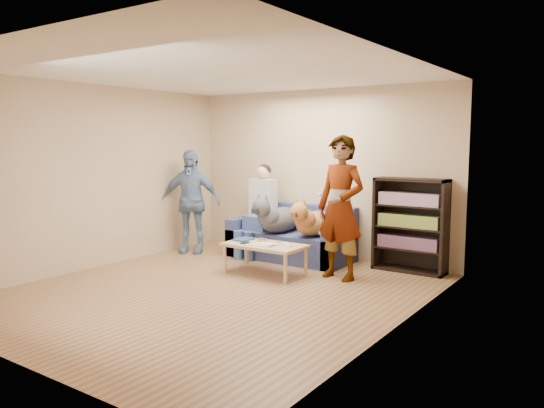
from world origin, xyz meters
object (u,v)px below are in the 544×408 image
Objects in this scene: camera_silver at (263,240)px; bookshelf at (411,223)px; dog_gray at (277,218)px; person_standing_right at (341,208)px; notebook_blue at (244,239)px; person_standing_left at (190,201)px; dog_tan at (312,221)px; sofa at (292,240)px; coffee_table at (265,247)px; person_seated at (259,207)px.

bookshelf is (1.68, 1.17, 0.23)m from camera_silver.
bookshelf is at bearing 14.53° from dog_gray.
person_standing_right reaches higher than bookshelf.
camera_silver reaches higher than notebook_blue.
camera_silver is 0.75m from dog_gray.
dog_tan is (2.07, 0.38, -0.20)m from person_standing_left.
dog_gray is (-0.23, 0.68, 0.21)m from camera_silver.
notebook_blue is at bearing -98.88° from sofa.
bookshelf is (1.56, 1.29, 0.31)m from coffee_table.
dog_tan is at bearing -3.09° from person_seated.
coffee_table is (-0.23, -0.88, -0.26)m from dog_tan.
notebook_blue is 0.14× the size of sofa.
person_standing_left is at bearing -173.45° from person_standing_right.
camera_silver is (-1.06, -0.26, -0.50)m from person_standing_right.
coffee_table is (0.40, -0.05, -0.06)m from notebook_blue.
person_standing_right is at bearing -28.65° from person_standing_left.
notebook_blue reaches higher than coffee_table.
person_seated is 1.27m from coffee_table.
bookshelf is (1.96, 1.24, 0.25)m from notebook_blue.
sofa is 0.62m from dog_tan.
camera_silver is 1.09m from person_seated.
notebook_blue is (1.44, -0.45, -0.40)m from person_standing_left.
coffee_table is at bearing -7.13° from notebook_blue.
camera_silver is at bearing -51.56° from person_seated.
person_standing_left reaches higher than notebook_blue.
dog_gray is 1.15× the size of coffee_table.
notebook_blue is 0.18× the size of person_seated.
camera_silver is (1.72, -0.38, -0.39)m from person_standing_left.
dog_gray is at bearing 113.47° from coffee_table.
notebook_blue is at bearing 172.87° from coffee_table.
person_seated reaches higher than notebook_blue.
camera_silver is (0.28, 0.07, 0.01)m from notebook_blue.
notebook_blue is at bearing -127.23° from dog_tan.
person_seated reaches higher than sofa.
person_seated is at bearing 176.91° from dog_tan.
person_standing_left reaches higher than person_seated.
dog_tan is (0.35, 0.76, 0.19)m from camera_silver.
person_standing_left reaches higher than dog_tan.
dog_gray is 1.97m from bookshelf.
sofa is 1.09m from coffee_table.
person_standing_right is 1.20m from camera_silver.
person_standing_right is at bearing -34.78° from dog_tan.
coffee_table is (0.12, -0.12, -0.07)m from camera_silver.
person_standing_right is 1.80m from person_seated.
sofa is 1.63× the size of dog_tan.
person_seated is 1.26× the size of dog_tan.
bookshelf reaches higher than coffee_table.
person_standing_left reaches higher than bookshelf.
person_seated is at bearing 171.15° from person_standing_right.
notebook_blue is at bearing -94.04° from dog_gray.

